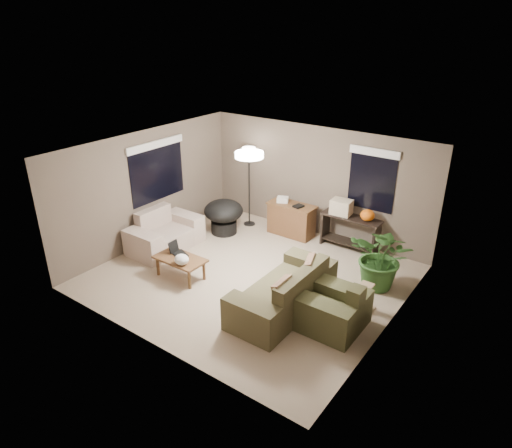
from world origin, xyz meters
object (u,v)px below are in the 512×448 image
Objects in this scene: desk at (291,219)px; houseplant at (382,264)px; papasan_chair at (224,214)px; floor_lamp at (249,161)px; coffee_table at (180,261)px; cat_scratching_post at (365,299)px; main_sofa at (285,294)px; console_table at (350,230)px; armchair at (334,311)px; loveseat at (164,235)px.

desk is 2.73m from houseplant.
papasan_chair is 1.36m from floor_lamp.
coffee_table is 1.04× the size of papasan_chair.
cat_scratching_post is (3.33, 1.07, -0.14)m from coffee_table.
main_sofa is 1.69× the size of console_table.
armchair is 2.87m from console_table.
papasan_chair is (-0.61, 2.06, 0.11)m from coffee_table.
houseplant is at bearing -20.90° from desk.
houseplant is (1.15, -1.12, 0.05)m from console_table.
loveseat is (-3.39, 0.42, 0.00)m from main_sofa.
papasan_chair is 4.07m from cat_scratching_post.
desk is at bearing 32.05° from papasan_chair.
armchair is 0.77m from cat_scratching_post.
papasan_chair is at bearing 106.62° from coffee_table.
loveseat is 0.84× the size of floor_lamp.
coffee_table is (1.18, -0.71, 0.06)m from loveseat.
cat_scratching_post is (2.61, -1.82, -0.16)m from desk.
cat_scratching_post is at bearing -14.06° from papasan_chair.
floor_lamp reaches higher than cat_scratching_post.
main_sofa reaches higher than desk.
loveseat is at bearing -144.76° from console_table.
papasan_chair reaches higher than coffee_table.
desk is (0.71, 2.89, 0.02)m from coffee_table.
console_table is at bearing 92.03° from main_sofa.
coffee_table is 3.07m from floor_lamp.
loveseat is 2.89m from desk.
floor_lamp is at bearing 155.41° from cat_scratching_post.
console_table is (-0.10, 2.75, 0.14)m from main_sofa.
houseplant is at bearing -13.30° from floor_lamp.
main_sofa is 0.90m from armchair.
cat_scratching_post is (4.51, 0.36, -0.08)m from loveseat.
console_table is 0.68× the size of floor_lamp.
console_table is 2.32m from cat_scratching_post.
houseplant is (1.06, 1.63, 0.20)m from main_sofa.
armchair is 2.00× the size of cat_scratching_post.
floor_lamp is at bearing 98.50° from coffee_table.
papasan_chair is at bearing 165.94° from cat_scratching_post.
coffee_table is at bearing -172.67° from main_sofa.
floor_lamp is at bearing -174.71° from desk.
desk is at bearing 133.16° from armchair.
desk reaches higher than coffee_table.
coffee_table is (-2.21, -0.28, 0.06)m from main_sofa.
coffee_table is at bearing -173.78° from armchair.
armchair is 4.48m from floor_lamp.
loveseat is at bearing -112.72° from papasan_chair.
houseplant reaches higher than loveseat.
floor_lamp reaches higher than papasan_chair.
floor_lamp is 3.82× the size of cat_scratching_post.
coffee_table is 0.52× the size of floor_lamp.
houseplant is at bearing 30.37° from coffee_table.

